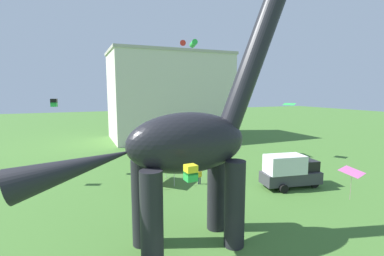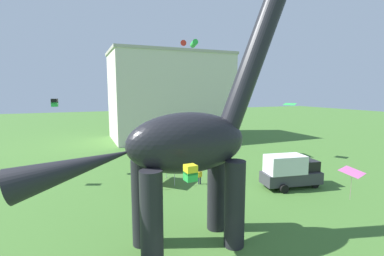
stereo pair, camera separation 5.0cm
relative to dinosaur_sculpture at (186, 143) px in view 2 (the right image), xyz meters
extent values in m
cylinder|color=black|center=(2.58, 1.15, -3.65)|extent=(1.20, 1.20, 5.20)
cylinder|color=black|center=(2.58, -1.15, -3.65)|extent=(1.20, 1.20, 5.20)
cylinder|color=black|center=(-2.41, 1.15, -3.65)|extent=(1.20, 1.20, 5.20)
cylinder|color=black|center=(-2.41, -1.15, -3.65)|extent=(1.20, 1.20, 5.20)
ellipsoid|color=black|center=(0.08, 0.00, 0.00)|extent=(7.12, 3.07, 3.50)
cylinder|color=black|center=(4.70, 0.00, 5.61)|extent=(5.12, 1.31, 10.14)
cone|color=black|center=(-5.89, 0.00, -0.80)|extent=(6.26, 1.75, 2.97)
cube|color=#38383D|center=(12.93, 5.47, -5.30)|extent=(5.87, 3.01, 1.10)
cube|color=black|center=(14.78, 5.47, -4.25)|extent=(2.09, 2.21, 1.00)
cube|color=silver|center=(12.14, 5.47, -3.90)|extent=(3.87, 2.59, 1.70)
cylinder|color=black|center=(14.94, 6.52, -5.85)|extent=(0.83, 0.39, 0.80)
cylinder|color=black|center=(14.94, 4.42, -5.85)|extent=(0.83, 0.39, 0.80)
cylinder|color=black|center=(11.25, 6.52, -5.85)|extent=(0.83, 0.39, 0.80)
cylinder|color=black|center=(11.25, 4.42, -5.85)|extent=(0.83, 0.39, 0.80)
cylinder|color=#2D3347|center=(5.11, 9.64, -5.89)|extent=(0.12, 0.12, 0.73)
cylinder|color=#2D3347|center=(5.29, 9.64, -5.89)|extent=(0.12, 0.12, 0.73)
cube|color=yellow|center=(5.20, 9.64, -5.26)|extent=(0.40, 0.24, 0.52)
sphere|color=tan|center=(5.20, 9.64, -4.89)|extent=(0.23, 0.23, 0.23)
cylinder|color=yellow|center=(4.97, 9.64, -5.23)|extent=(0.10, 0.10, 0.49)
cylinder|color=yellow|center=(5.43, 9.64, -5.23)|extent=(0.10, 0.10, 0.49)
cylinder|color=#B2B2B7|center=(2.72, 12.78, -5.20)|extent=(0.06, 0.06, 2.10)
cylinder|color=#B2B2B7|center=(2.72, 10.08, -5.20)|extent=(0.06, 0.06, 2.10)
cylinder|color=#B2B2B7|center=(0.02, 12.78, -5.20)|extent=(0.06, 0.06, 2.10)
cylinder|color=#B2B2B7|center=(0.02, 10.08, -5.20)|extent=(0.06, 0.06, 2.10)
pyramid|color=pink|center=(1.37, 11.43, -3.70)|extent=(3.15, 3.15, 0.90)
cube|color=pink|center=(7.47, -4.75, -1.27)|extent=(1.59, 1.39, 0.25)
cylinder|color=pink|center=(7.47, -4.75, -2.14)|extent=(0.01, 0.01, 1.33)
cube|color=yellow|center=(-0.81, -2.57, -0.78)|extent=(0.58, 0.58, 0.44)
cube|color=green|center=(-0.81, -2.57, -1.12)|extent=(0.58, 0.58, 0.44)
cylinder|color=green|center=(9.32, 20.72, 9.23)|extent=(1.42, 2.76, 0.75)
cone|color=red|center=(7.90, 21.11, 9.23)|extent=(0.93, 0.85, 0.78)
cube|color=green|center=(20.94, 14.92, 1.14)|extent=(1.82, 1.94, 0.26)
cube|color=black|center=(-7.84, 18.54, 1.87)|extent=(0.70, 0.70, 0.48)
cube|color=green|center=(-7.84, 18.54, 1.49)|extent=(0.70, 0.70, 0.48)
cube|color=beige|center=(11.34, 37.04, 1.71)|extent=(22.17, 12.66, 15.92)
cube|color=#ABA396|center=(11.34, 37.04, 9.92)|extent=(22.61, 12.91, 0.50)
camera|label=1|loc=(-5.75, -14.42, 2.95)|focal=25.84mm
camera|label=2|loc=(-5.70, -14.44, 2.95)|focal=25.84mm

